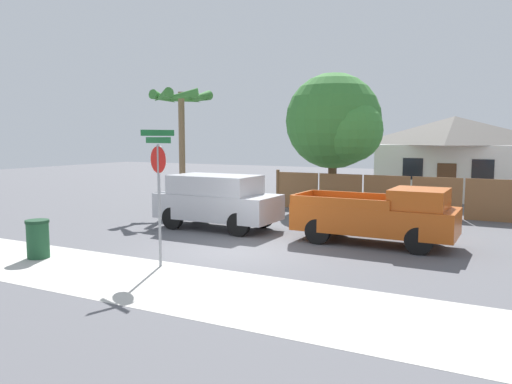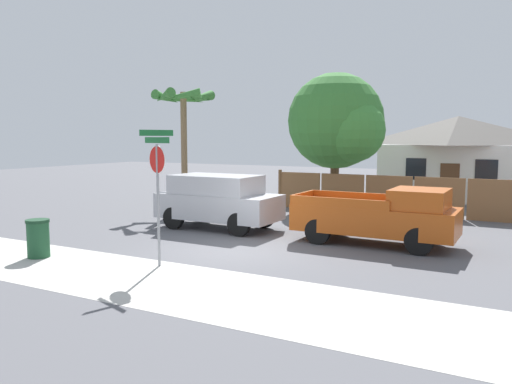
% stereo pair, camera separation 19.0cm
% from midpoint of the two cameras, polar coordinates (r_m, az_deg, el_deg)
% --- Properties ---
extents(ground_plane, '(80.00, 80.00, 0.00)m').
position_cam_midpoint_polar(ground_plane, '(14.62, -2.71, -6.70)').
color(ground_plane, '#56565B').
extents(sidewalk_strip, '(36.00, 3.20, 0.01)m').
position_cam_midpoint_polar(sidewalk_strip, '(11.74, -11.67, -10.04)').
color(sidewalk_strip, beige).
rests_on(sidewalk_strip, ground).
extents(wooden_fence, '(12.40, 0.12, 1.76)m').
position_cam_midpoint_polar(wooden_fence, '(21.84, 17.04, -0.45)').
color(wooden_fence, brown).
rests_on(wooden_fence, ground).
extents(house, '(7.86, 6.06, 4.43)m').
position_cam_midpoint_polar(house, '(29.27, 21.46, 3.89)').
color(house, white).
rests_on(house, ground).
extents(oak_tree, '(4.64, 4.42, 6.25)m').
position_cam_midpoint_polar(oak_tree, '(23.41, 8.99, 7.78)').
color(oak_tree, brown).
rests_on(oak_tree, ground).
extents(palm_tree, '(2.67, 2.87, 5.40)m').
position_cam_midpoint_polar(palm_tree, '(22.95, -8.77, 9.57)').
color(palm_tree, brown).
rests_on(palm_tree, ground).
extents(red_suv, '(4.45, 2.03, 1.93)m').
position_cam_midpoint_polar(red_suv, '(17.97, -4.77, -0.89)').
color(red_suv, '#B7B7BC').
rests_on(red_suv, ground).
extents(orange_pickup, '(4.90, 1.98, 1.77)m').
position_cam_midpoint_polar(orange_pickup, '(15.71, 13.66, -2.68)').
color(orange_pickup, '#B74C14').
rests_on(orange_pickup, ground).
extents(stop_sign, '(1.03, 0.93, 3.46)m').
position_cam_midpoint_polar(stop_sign, '(12.73, -11.48, 2.11)').
color(stop_sign, gray).
rests_on(stop_sign, ground).
extents(trash_bin, '(0.63, 0.63, 1.05)m').
position_cam_midpoint_polar(trash_bin, '(14.89, -24.00, -4.91)').
color(trash_bin, '#1E4C2D').
rests_on(trash_bin, ground).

